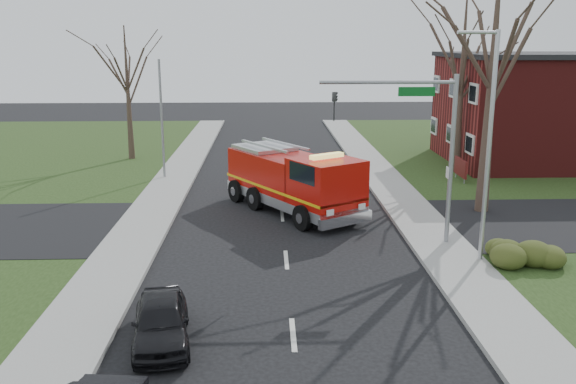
{
  "coord_description": "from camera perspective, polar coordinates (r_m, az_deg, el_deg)",
  "views": [
    {
      "loc": [
        -0.69,
        -21.61,
        8.04
      ],
      "look_at": [
        0.16,
        2.57,
        2.0
      ],
      "focal_mm": 38.0,
      "sensor_mm": 36.0,
      "label": 1
    }
  ],
  "objects": [
    {
      "name": "health_center_sign",
      "position": [
        36.6,
        15.86,
        2.2
      ],
      "size": [
        0.12,
        2.0,
        1.4
      ],
      "color": "#571514",
      "rests_on": "ground"
    },
    {
      "name": "bare_tree_far",
      "position": [
        38.46,
        16.01,
        11.18
      ],
      "size": [
        5.25,
        5.25,
        10.5
      ],
      "color": "#33251E",
      "rests_on": "ground"
    },
    {
      "name": "fire_engine",
      "position": [
        29.0,
        0.56,
        0.9
      ],
      "size": [
        6.54,
        8.22,
        3.22
      ],
      "rotation": [
        0.0,
        0.0,
        0.56
      ],
      "color": "#B00E08",
      "rests_on": "ground"
    },
    {
      "name": "hedge_corner",
      "position": [
        23.96,
        22.06,
        -5.19
      ],
      "size": [
        2.8,
        2.0,
        0.9
      ],
      "primitive_type": "ellipsoid",
      "color": "#313C15",
      "rests_on": "lawn_right"
    },
    {
      "name": "streetlight_pole",
      "position": [
        22.78,
        18.18,
        4.51
      ],
      "size": [
        1.48,
        0.16,
        8.4
      ],
      "color": "#B7BABF",
      "rests_on": "ground"
    },
    {
      "name": "parked_car_maroon",
      "position": [
        17.25,
        -11.8,
        -11.73
      ],
      "size": [
        2.03,
        3.89,
        1.26
      ],
      "primitive_type": "imported",
      "rotation": [
        0.0,
        0.0,
        0.15
      ],
      "color": "black",
      "rests_on": "ground"
    },
    {
      "name": "sidewalk_right",
      "position": [
        24.04,
        14.85,
        -5.82
      ],
      "size": [
        2.4,
        80.0,
        0.15
      ],
      "primitive_type": "cube",
      "color": "gray",
      "rests_on": "ground"
    },
    {
      "name": "utility_pole_far",
      "position": [
        36.41,
        -11.72,
        6.57
      ],
      "size": [
        0.14,
        0.14,
        7.0
      ],
      "primitive_type": "cylinder",
      "color": "gray",
      "rests_on": "ground"
    },
    {
      "name": "ground",
      "position": [
        23.06,
        -0.17,
        -6.38
      ],
      "size": [
        120.0,
        120.0,
        0.0
      ],
      "primitive_type": "plane",
      "color": "black",
      "rests_on": "ground"
    },
    {
      "name": "sidewalk_left",
      "position": [
        23.68,
        -15.43,
        -6.17
      ],
      "size": [
        2.4,
        80.0,
        0.15
      ],
      "primitive_type": "cube",
      "color": "gray",
      "rests_on": "ground"
    },
    {
      "name": "bare_tree_left",
      "position": [
        42.71,
        -14.83,
        10.24
      ],
      "size": [
        4.5,
        4.5,
        9.0
      ],
      "color": "#33251E",
      "rests_on": "ground"
    },
    {
      "name": "traffic_signal_mast",
      "position": [
        24.08,
        12.26,
        5.75
      ],
      "size": [
        5.29,
        0.18,
        6.8
      ],
      "color": "gray",
      "rests_on": "ground"
    },
    {
      "name": "bare_tree_near",
      "position": [
        29.43,
        18.68,
        12.09
      ],
      "size": [
        6.0,
        6.0,
        12.0
      ],
      "color": "#33251E",
      "rests_on": "ground"
    },
    {
      "name": "brick_building",
      "position": [
        44.44,
        24.51,
        7.12
      ],
      "size": [
        15.4,
        10.4,
        7.25
      ],
      "color": "maroon",
      "rests_on": "ground"
    }
  ]
}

